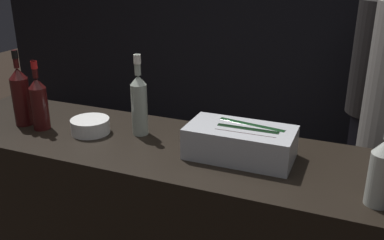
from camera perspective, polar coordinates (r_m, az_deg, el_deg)
wall_back_chalkboard at (r=3.97m, az=13.50°, el=15.01°), size 6.40×0.06×2.80m
ice_bin_with_bottles at (r=1.73m, az=6.67°, el=-2.80°), size 0.43×0.22×0.13m
bowl_white at (r=2.02m, az=-13.40°, el=-0.71°), size 0.18×0.18×0.07m
red_wine_bottle_black_foil at (r=2.19m, az=-21.85°, el=3.08°), size 0.08×0.08×0.36m
white_wine_bottle at (r=1.93m, az=-7.06°, el=2.37°), size 0.07×0.07×0.37m
red_wine_bottle_tall at (r=2.10m, az=-19.72°, el=2.26°), size 0.08×0.08×0.33m
rose_wine_bottle at (r=1.50m, az=23.99°, el=-6.14°), size 0.08×0.08×0.32m
person_grey_polo at (r=3.06m, az=23.58°, el=3.87°), size 0.38×0.38×1.74m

